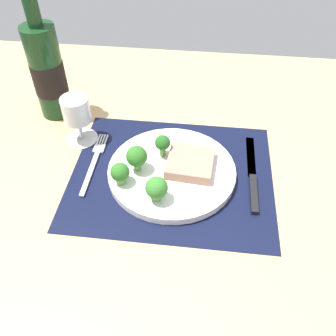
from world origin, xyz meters
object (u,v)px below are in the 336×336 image
(steak, at_px, (190,163))
(knife, at_px, (253,178))
(plate, at_px, (172,171))
(wine_glass, at_px, (77,113))
(wine_bottle, at_px, (48,71))
(fork, at_px, (94,162))

(steak, distance_m, knife, 0.13)
(plate, bearing_deg, steak, 14.29)
(steak, height_order, wine_glass, wine_glass)
(wine_bottle, distance_m, wine_glass, 0.14)
(knife, bearing_deg, wine_bottle, 160.69)
(plate, height_order, wine_bottle, wine_bottle)
(knife, bearing_deg, wine_glass, 168.86)
(steak, distance_m, wine_bottle, 0.40)
(wine_bottle, height_order, wine_glass, wine_bottle)
(knife, relative_size, wine_bottle, 0.72)
(plate, xyz_separation_m, steak, (0.04, 0.01, 0.02))
(plate, relative_size, fork, 1.40)
(fork, relative_size, knife, 0.83)
(steak, height_order, knife, steak)
(plate, xyz_separation_m, wine_bottle, (-0.31, 0.19, 0.11))
(plate, bearing_deg, wine_glass, 157.24)
(fork, height_order, wine_bottle, wine_bottle)
(steak, xyz_separation_m, wine_bottle, (-0.35, 0.18, 0.09))
(plate, distance_m, fork, 0.17)
(wine_bottle, bearing_deg, wine_glass, -46.53)
(steak, xyz_separation_m, wine_glass, (-0.26, 0.08, 0.04))
(plate, distance_m, steak, 0.04)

